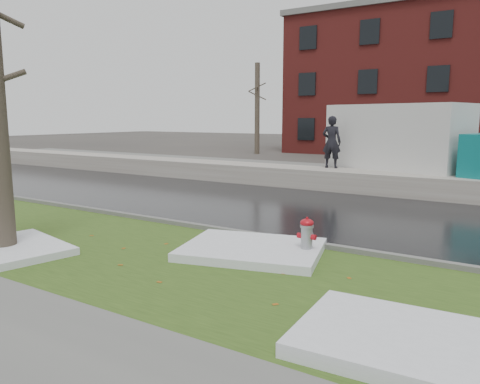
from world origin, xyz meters
The scene contains 14 objects.
ground centered at (0.00, 0.00, 0.00)m, with size 120.00×120.00×0.00m, color #47423D.
verge centered at (0.00, -1.25, 0.02)m, with size 60.00×4.50×0.04m, color #2E4617.
road centered at (0.00, 4.50, 0.01)m, with size 60.00×7.00×0.03m, color black.
parking_lot centered at (0.00, 13.00, 0.01)m, with size 60.00×9.00×0.03m, color slate.
curb centered at (0.00, 1.00, 0.07)m, with size 60.00×0.15×0.14m, color slate.
snowbank centered at (0.00, 8.70, 0.38)m, with size 60.00×1.60×0.75m, color #AEA99F.
bg_tree_left centered at (-12.00, 22.00, 3.33)m, with size 1.40×1.62×6.50m.
bg_tree_center centered at (-6.00, 26.00, 3.33)m, with size 1.40×1.62×6.50m.
fire_hydrant centered at (1.84, 0.28, 0.45)m, with size 0.37×0.32×0.76m.
box_truck centered at (1.87, 10.05, 1.65)m, with size 9.43×4.20×3.13m.
worker centered at (-1.20, 9.15, 1.73)m, with size 0.71×0.47×1.96m, color black.
snow_patch_near centered at (0.87, -0.10, 0.12)m, with size 2.60×2.00×0.16m, color silver.
snow_patch_far centered at (-3.11, -2.50, 0.11)m, with size 2.20×1.60×0.14m, color silver.
snow_patch_side centered at (4.49, -2.40, 0.13)m, with size 2.80×1.80×0.18m, color silver.
Camera 1 is at (5.36, -7.60, 2.64)m, focal length 35.00 mm.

